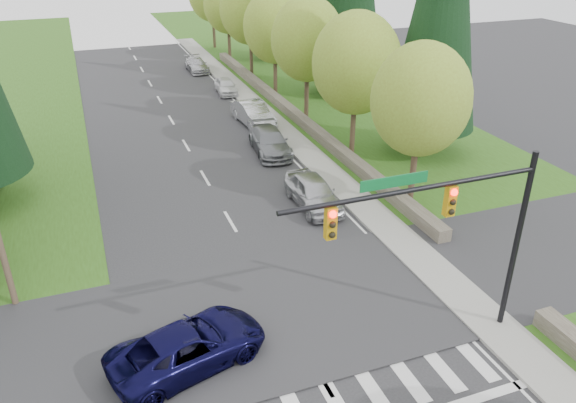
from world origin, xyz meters
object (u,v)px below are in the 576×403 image
parked_car_b (270,142)px  parked_car_e (197,65)px  suv_navy (188,346)px  parked_car_d (226,86)px  parked_car_c (253,113)px  parked_car_a (313,192)px

parked_car_b → parked_car_e: parked_car_b is taller
suv_navy → parked_car_d: 32.35m
suv_navy → parked_car_c: (9.27, 22.55, 0.07)m
parked_car_d → parked_car_c: bearing=-87.6°
parked_car_d → suv_navy: bearing=-103.3°
parked_car_a → parked_car_d: size_ratio=1.23×
parked_car_b → parked_car_e: 22.44m
parked_car_a → parked_car_b: bearing=88.2°
parked_car_c → parked_car_d: 8.39m
parked_car_a → parked_car_b: (0.31, 7.79, -0.06)m
suv_navy → parked_car_a: parked_car_a is taller
parked_car_a → parked_car_b: size_ratio=0.92×
parked_car_d → parked_car_a: bearing=-89.3°
suv_navy → parked_car_c: 24.39m
parked_car_c → suv_navy: bearing=-117.4°
parked_car_b → parked_car_d: size_ratio=1.33×
parked_car_c → parked_car_e: 16.86m
parked_car_a → parked_car_d: parked_car_a is taller
suv_navy → parked_car_a: bearing=-58.6°
parked_car_b → parked_car_d: (0.84, 13.97, -0.09)m
parked_car_c → parked_car_b: bearing=-101.7°
suv_navy → parked_car_c: parked_car_c is taller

